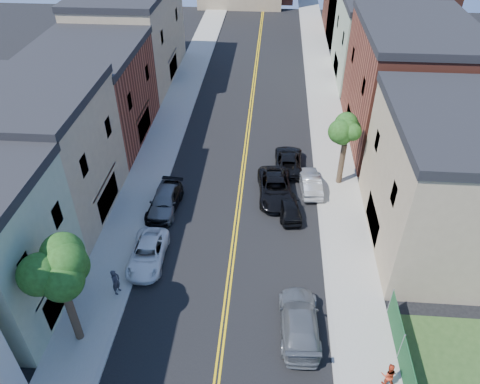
% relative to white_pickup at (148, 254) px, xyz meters
% --- Properties ---
extents(sidewalk_left, '(3.20, 100.00, 0.15)m').
position_rel_white_pickup_xyz_m(sidewalk_left, '(-2.40, 19.82, -0.59)').
color(sidewalk_left, gray).
rests_on(sidewalk_left, ground).
extents(sidewalk_right, '(3.20, 100.00, 0.15)m').
position_rel_white_pickup_xyz_m(sidewalk_right, '(13.40, 19.82, -0.59)').
color(sidewalk_right, gray).
rests_on(sidewalk_right, ground).
extents(curb_left, '(0.30, 100.00, 0.15)m').
position_rel_white_pickup_xyz_m(curb_left, '(-0.65, 19.82, -0.59)').
color(curb_left, gray).
rests_on(curb_left, ground).
extents(curb_right, '(0.30, 100.00, 0.15)m').
position_rel_white_pickup_xyz_m(curb_right, '(11.65, 19.82, -0.59)').
color(curb_right, gray).
rests_on(curb_right, ground).
extents(bldg_left_tan_near, '(9.00, 10.00, 9.00)m').
position_rel_white_pickup_xyz_m(bldg_left_tan_near, '(-8.50, 4.82, 3.84)').
color(bldg_left_tan_near, '#998466').
rests_on(bldg_left_tan_near, ground).
extents(bldg_left_brick, '(9.00, 12.00, 8.00)m').
position_rel_white_pickup_xyz_m(bldg_left_brick, '(-8.50, 15.82, 3.34)').
color(bldg_left_brick, brown).
rests_on(bldg_left_brick, ground).
extents(bldg_left_tan_far, '(9.00, 16.00, 9.50)m').
position_rel_white_pickup_xyz_m(bldg_left_tan_far, '(-8.50, 29.82, 4.09)').
color(bldg_left_tan_far, '#998466').
rests_on(bldg_left_tan_far, ground).
extents(bldg_right_tan, '(9.00, 12.00, 9.00)m').
position_rel_white_pickup_xyz_m(bldg_right_tan, '(19.50, 3.82, 3.84)').
color(bldg_right_tan, '#998466').
rests_on(bldg_right_tan, ground).
extents(bldg_right_brick, '(9.00, 14.00, 10.00)m').
position_rel_white_pickup_xyz_m(bldg_right_brick, '(19.50, 17.82, 4.34)').
color(bldg_right_brick, brown).
rests_on(bldg_right_brick, ground).
extents(bldg_right_palegrn, '(9.00, 12.00, 8.50)m').
position_rel_white_pickup_xyz_m(bldg_right_palegrn, '(19.50, 31.82, 3.59)').
color(bldg_right_palegrn, gray).
rests_on(bldg_right_palegrn, ground).
extents(tree_left_mid, '(5.20, 5.20, 9.29)m').
position_rel_white_pickup_xyz_m(tree_left_mid, '(-2.38, -6.17, 5.92)').
color(tree_left_mid, '#34221A').
rests_on(tree_left_mid, sidewalk_left).
extents(tree_right_far, '(4.40, 4.40, 8.03)m').
position_rel_white_pickup_xyz_m(tree_right_far, '(13.42, 9.82, 5.09)').
color(tree_right_far, '#34221A').
rests_on(tree_right_far, sidewalk_right).
extents(white_pickup, '(2.32, 4.82, 1.33)m').
position_rel_white_pickup_xyz_m(white_pickup, '(0.00, 0.00, 0.00)').
color(white_pickup, white).
rests_on(white_pickup, ground).
extents(grey_car_left, '(1.98, 4.76, 1.61)m').
position_rel_white_pickup_xyz_m(grey_car_left, '(0.00, 5.54, 0.14)').
color(grey_car_left, slate).
rests_on(grey_car_left, ground).
extents(black_car_left, '(2.41, 5.00, 1.40)m').
position_rel_white_pickup_xyz_m(black_car_left, '(0.00, 5.42, 0.04)').
color(black_car_left, black).
rests_on(black_car_left, ground).
extents(grey_car_right, '(2.38, 5.47, 1.57)m').
position_rel_white_pickup_xyz_m(grey_car_right, '(9.78, -4.71, 0.12)').
color(grey_car_right, '#585C60').
rests_on(grey_car_right, ground).
extents(black_car_right, '(2.10, 4.09, 1.33)m').
position_rel_white_pickup_xyz_m(black_car_right, '(9.30, 5.59, 0.00)').
color(black_car_right, black).
rests_on(black_car_right, ground).
extents(silver_car_right, '(1.91, 4.38, 1.40)m').
position_rel_white_pickup_xyz_m(silver_car_right, '(11.00, 8.78, 0.04)').
color(silver_car_right, '#94979B').
rests_on(silver_car_right, ground).
extents(dark_car_right_far, '(2.37, 5.01, 1.38)m').
position_rel_white_pickup_xyz_m(dark_car_right_far, '(9.30, 11.85, 0.03)').
color(dark_car_right_far, black).
rests_on(dark_car_right_far, ground).
extents(black_suv_lane, '(3.04, 5.76, 1.55)m').
position_rel_white_pickup_xyz_m(black_suv_lane, '(8.25, 7.71, 0.11)').
color(black_suv_lane, black).
rests_on(black_suv_lane, ground).
extents(pedestrian_left, '(0.59, 0.75, 1.82)m').
position_rel_white_pickup_xyz_m(pedestrian_left, '(-1.20, -2.88, 0.40)').
color(pedestrian_left, '#282931').
rests_on(pedestrian_left, sidewalk_left).
extents(pedestrian_right, '(0.79, 0.63, 1.55)m').
position_rel_white_pickup_xyz_m(pedestrian_right, '(14.11, -7.71, 0.26)').
color(pedestrian_right, '#B3351B').
rests_on(pedestrian_right, sidewalk_right).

